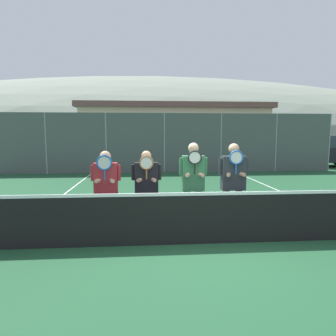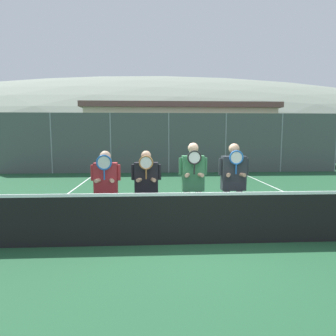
{
  "view_description": "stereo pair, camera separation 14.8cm",
  "coord_description": "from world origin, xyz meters",
  "px_view_note": "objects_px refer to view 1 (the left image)",
  "views": [
    {
      "loc": [
        -1.03,
        -5.27,
        2.03
      ],
      "look_at": [
        -0.55,
        0.86,
        1.32
      ],
      "focal_mm": 32.0,
      "sensor_mm": 36.0,
      "label": 1
    },
    {
      "loc": [
        -0.88,
        -5.28,
        2.03
      ],
      "look_at": [
        -0.55,
        0.86,
        1.32
      ],
      "focal_mm": 32.0,
      "sensor_mm": 36.0,
      "label": 2
    }
  ],
  "objects_px": {
    "player_leftmost": "(106,185)",
    "car_right_of_center": "(324,151)",
    "car_left_of_center": "(168,152)",
    "car_center": "(245,153)",
    "player_rightmost": "(233,180)",
    "player_center_left": "(147,185)",
    "player_center_right": "(193,181)",
    "car_far_left": "(85,152)"
  },
  "relations": [
    {
      "from": "player_leftmost",
      "to": "car_right_of_center",
      "type": "height_order",
      "value": "car_right_of_center"
    },
    {
      "from": "car_left_of_center",
      "to": "player_leftmost",
      "type": "bearing_deg",
      "value": -100.27
    },
    {
      "from": "player_leftmost",
      "to": "car_center",
      "type": "distance_m",
      "value": 13.61
    },
    {
      "from": "player_leftmost",
      "to": "player_rightmost",
      "type": "height_order",
      "value": "player_rightmost"
    },
    {
      "from": "car_left_of_center",
      "to": "car_center",
      "type": "distance_m",
      "value": 4.69
    },
    {
      "from": "player_center_left",
      "to": "player_leftmost",
      "type": "bearing_deg",
      "value": -175.99
    },
    {
      "from": "player_leftmost",
      "to": "car_left_of_center",
      "type": "bearing_deg",
      "value": 79.73
    },
    {
      "from": "player_center_right",
      "to": "car_far_left",
      "type": "bearing_deg",
      "value": 110.49
    },
    {
      "from": "player_center_left",
      "to": "player_center_right",
      "type": "distance_m",
      "value": 0.94
    },
    {
      "from": "player_rightmost",
      "to": "car_center",
      "type": "bearing_deg",
      "value": 70.15
    },
    {
      "from": "player_center_right",
      "to": "player_rightmost",
      "type": "xyz_separation_m",
      "value": [
        0.84,
        0.06,
        0.0
      ]
    },
    {
      "from": "player_rightmost",
      "to": "player_center_right",
      "type": "bearing_deg",
      "value": -175.85
    },
    {
      "from": "player_center_right",
      "to": "car_center",
      "type": "xyz_separation_m",
      "value": [
        5.09,
        11.83,
        -0.22
      ]
    },
    {
      "from": "player_leftmost",
      "to": "player_center_left",
      "type": "bearing_deg",
      "value": 4.01
    },
    {
      "from": "player_center_left",
      "to": "car_right_of_center",
      "type": "xyz_separation_m",
      "value": [
        10.98,
        11.59,
        -0.04
      ]
    },
    {
      "from": "player_rightmost",
      "to": "car_right_of_center",
      "type": "xyz_separation_m",
      "value": [
        9.21,
        11.63,
        -0.13
      ]
    },
    {
      "from": "player_center_right",
      "to": "car_far_left",
      "type": "distance_m",
      "value": 12.74
    },
    {
      "from": "player_center_right",
      "to": "car_right_of_center",
      "type": "xyz_separation_m",
      "value": [
        10.04,
        11.69,
        -0.13
      ]
    },
    {
      "from": "car_right_of_center",
      "to": "car_left_of_center",
      "type": "bearing_deg",
      "value": 178.96
    },
    {
      "from": "car_right_of_center",
      "to": "car_far_left",
      "type": "bearing_deg",
      "value": 179.07
    },
    {
      "from": "player_rightmost",
      "to": "car_far_left",
      "type": "relative_size",
      "value": 0.42
    },
    {
      "from": "player_center_right",
      "to": "car_left_of_center",
      "type": "distance_m",
      "value": 11.88
    },
    {
      "from": "player_leftmost",
      "to": "car_center",
      "type": "bearing_deg",
      "value": 59.91
    },
    {
      "from": "player_center_right",
      "to": "car_far_left",
      "type": "relative_size",
      "value": 0.42
    },
    {
      "from": "player_center_left",
      "to": "player_rightmost",
      "type": "height_order",
      "value": "player_rightmost"
    },
    {
      "from": "player_center_left",
      "to": "car_right_of_center",
      "type": "bearing_deg",
      "value": 46.54
    },
    {
      "from": "player_center_left",
      "to": "car_left_of_center",
      "type": "distance_m",
      "value": 11.84
    },
    {
      "from": "player_center_left",
      "to": "car_far_left",
      "type": "xyz_separation_m",
      "value": [
        -3.52,
        11.82,
        -0.06
      ]
    },
    {
      "from": "player_leftmost",
      "to": "player_center_right",
      "type": "xyz_separation_m",
      "value": [
        1.74,
        -0.05,
        0.08
      ]
    },
    {
      "from": "player_center_left",
      "to": "car_right_of_center",
      "type": "height_order",
      "value": "car_right_of_center"
    },
    {
      "from": "player_center_left",
      "to": "player_center_right",
      "type": "bearing_deg",
      "value": -6.49
    },
    {
      "from": "car_center",
      "to": "car_left_of_center",
      "type": "bearing_deg",
      "value": 179.51
    },
    {
      "from": "player_rightmost",
      "to": "car_right_of_center",
      "type": "bearing_deg",
      "value": 51.64
    },
    {
      "from": "car_far_left",
      "to": "car_right_of_center",
      "type": "bearing_deg",
      "value": -0.93
    },
    {
      "from": "player_rightmost",
      "to": "car_left_of_center",
      "type": "relative_size",
      "value": 0.45
    },
    {
      "from": "player_center_left",
      "to": "car_left_of_center",
      "type": "bearing_deg",
      "value": 83.51
    },
    {
      "from": "player_leftmost",
      "to": "car_center",
      "type": "xyz_separation_m",
      "value": [
        6.83,
        11.78,
        -0.14
      ]
    },
    {
      "from": "player_leftmost",
      "to": "car_far_left",
      "type": "bearing_deg",
      "value": 102.9
    },
    {
      "from": "car_far_left",
      "to": "car_left_of_center",
      "type": "distance_m",
      "value": 4.86
    },
    {
      "from": "player_center_left",
      "to": "car_right_of_center",
      "type": "distance_m",
      "value": 15.96
    },
    {
      "from": "player_center_right",
      "to": "car_right_of_center",
      "type": "distance_m",
      "value": 15.42
    },
    {
      "from": "car_far_left",
      "to": "car_center",
      "type": "bearing_deg",
      "value": -0.61
    }
  ]
}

